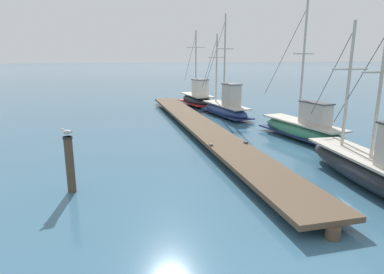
{
  "coord_description": "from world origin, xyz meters",
  "views": [
    {
      "loc": [
        -1.76,
        -2.78,
        4.2
      ],
      "look_at": [
        1.71,
        8.1,
        1.4
      ],
      "focal_mm": 31.2,
      "sensor_mm": 36.0,
      "label": 1
    }
  ],
  "objects_px": {
    "fishing_boat_1": "(303,128)",
    "mooring_piling": "(70,163)",
    "fishing_boat_0": "(197,98)",
    "perched_seagull": "(67,132)",
    "fishing_boat_2": "(226,107)",
    "fishing_boat_3": "(380,170)"
  },
  "relations": [
    {
      "from": "fishing_boat_0",
      "to": "fishing_boat_2",
      "type": "relative_size",
      "value": 0.9
    },
    {
      "from": "perched_seagull",
      "to": "fishing_boat_2",
      "type": "bearing_deg",
      "value": 47.42
    },
    {
      "from": "fishing_boat_3",
      "to": "mooring_piling",
      "type": "relative_size",
      "value": 4.36
    },
    {
      "from": "fishing_boat_3",
      "to": "fishing_boat_1",
      "type": "bearing_deg",
      "value": 74.69
    },
    {
      "from": "fishing_boat_1",
      "to": "perched_seagull",
      "type": "distance_m",
      "value": 11.68
    },
    {
      "from": "fishing_boat_1",
      "to": "perched_seagull",
      "type": "height_order",
      "value": "fishing_boat_1"
    },
    {
      "from": "fishing_boat_2",
      "to": "fishing_boat_3",
      "type": "relative_size",
      "value": 0.89
    },
    {
      "from": "fishing_boat_1",
      "to": "mooring_piling",
      "type": "height_order",
      "value": "fishing_boat_1"
    },
    {
      "from": "fishing_boat_2",
      "to": "mooring_piling",
      "type": "bearing_deg",
      "value": -132.6
    },
    {
      "from": "fishing_boat_0",
      "to": "fishing_boat_3",
      "type": "relative_size",
      "value": 0.79
    },
    {
      "from": "fishing_boat_0",
      "to": "fishing_boat_1",
      "type": "relative_size",
      "value": 0.92
    },
    {
      "from": "perched_seagull",
      "to": "mooring_piling",
      "type": "bearing_deg",
      "value": -179.37
    },
    {
      "from": "fishing_boat_0",
      "to": "fishing_boat_3",
      "type": "bearing_deg",
      "value": -91.25
    },
    {
      "from": "mooring_piling",
      "to": "perched_seagull",
      "type": "bearing_deg",
      "value": 0.63
    },
    {
      "from": "fishing_boat_0",
      "to": "mooring_piling",
      "type": "bearing_deg",
      "value": -120.48
    },
    {
      "from": "fishing_boat_0",
      "to": "fishing_boat_1",
      "type": "bearing_deg",
      "value": -84.19
    },
    {
      "from": "fishing_boat_2",
      "to": "mooring_piling",
      "type": "distance_m",
      "value": 14.74
    },
    {
      "from": "fishing_boat_1",
      "to": "perched_seagull",
      "type": "xyz_separation_m",
      "value": [
        -11.06,
        -3.52,
        1.33
      ]
    },
    {
      "from": "fishing_boat_3",
      "to": "mooring_piling",
      "type": "bearing_deg",
      "value": 162.86
    },
    {
      "from": "fishing_boat_0",
      "to": "fishing_boat_3",
      "type": "distance_m",
      "value": 19.42
    },
    {
      "from": "perched_seagull",
      "to": "fishing_boat_3",
      "type": "bearing_deg",
      "value": -17.15
    },
    {
      "from": "fishing_boat_1",
      "to": "fishing_boat_3",
      "type": "distance_m",
      "value": 6.63
    }
  ]
}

